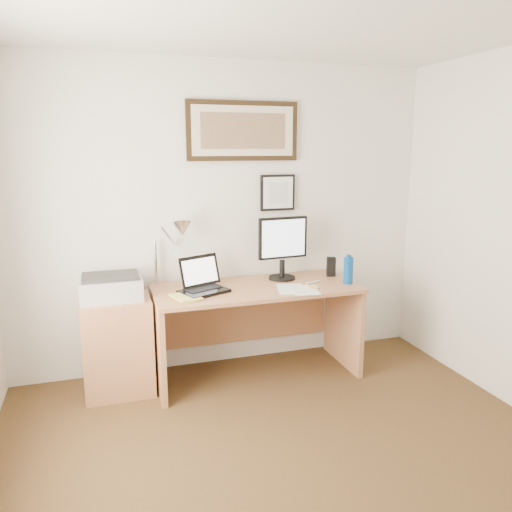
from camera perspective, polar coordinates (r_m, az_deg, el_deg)
name	(u,v)px	position (r m, az deg, el deg)	size (l,w,h in m)	color
wall_back	(225,218)	(4.14, -3.55, 4.35)	(3.50, 0.02, 2.50)	silver
side_cabinet	(118,346)	(3.94, -15.49, -9.89)	(0.50, 0.40, 0.73)	#A36A44
water_bottle	(348,270)	(4.06, 10.51, -1.63)	(0.08, 0.08, 0.22)	#0B4493
bottle_cap	(349,256)	(4.03, 10.57, 0.01)	(0.04, 0.04, 0.02)	#0B4493
speaker	(331,267)	(4.28, 8.57, -1.21)	(0.07, 0.06, 0.16)	black
paper_sheet_a	(291,289)	(3.88, 4.04, -3.76)	(0.21, 0.30, 0.00)	white
paper_sheet_b	(305,290)	(3.84, 5.62, -3.89)	(0.19, 0.27, 0.00)	white
sticky_pad	(313,287)	(3.92, 6.48, -3.53)	(0.08, 0.08, 0.01)	#E2D26B
marker_pen	(313,282)	(4.05, 6.56, -2.99)	(0.02, 0.02, 0.14)	white
book	(175,299)	(3.63, -9.24, -4.90)	(0.17, 0.23, 0.02)	#E2DE6A
desk	(253,312)	(4.08, -0.37, -6.38)	(1.60, 0.70, 0.75)	#A36A44
laptop	(202,284)	(3.81, -6.15, -3.18)	(0.41, 0.41, 0.26)	black
lcd_monitor	(283,245)	(4.09, 3.08, 1.27)	(0.42, 0.22, 0.52)	black
printer	(111,287)	(3.82, -16.22, -3.43)	(0.44, 0.34, 0.18)	#A9A9AB
desk_lamp	(180,232)	(3.88, -8.71, 2.77)	(0.29, 0.27, 0.53)	silver
picture_large	(243,131)	(4.11, -1.49, 14.10)	(0.92, 0.04, 0.47)	black
picture_small	(278,193)	(4.22, 2.49, 7.25)	(0.30, 0.03, 0.30)	black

